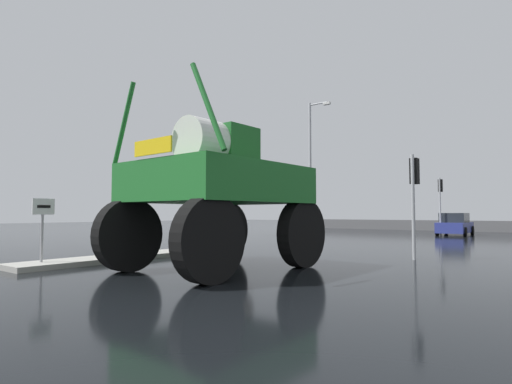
{
  "coord_description": "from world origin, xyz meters",
  "views": [
    {
      "loc": [
        7.72,
        -1.31,
        1.47
      ],
      "look_at": [
        -0.02,
        8.82,
        2.15
      ],
      "focal_mm": 28.75,
      "sensor_mm": 36.0,
      "label": 1
    }
  ],
  "objects_px": {
    "sedan_ahead": "(455,225)",
    "streetlight_far_left": "(311,162)",
    "lane_arrow_sign": "(43,218)",
    "traffic_signal_near_right": "(414,183)",
    "traffic_signal_near_left": "(220,185)",
    "bare_tree_left": "(230,165)",
    "oversize_sprayer": "(218,190)",
    "traffic_signal_far_left": "(440,193)"
  },
  "relations": [
    {
      "from": "sedan_ahead",
      "to": "bare_tree_left",
      "type": "height_order",
      "value": "bare_tree_left"
    },
    {
      "from": "oversize_sprayer",
      "to": "sedan_ahead",
      "type": "relative_size",
      "value": 1.34
    },
    {
      "from": "streetlight_far_left",
      "to": "bare_tree_left",
      "type": "xyz_separation_m",
      "value": [
        -3.68,
        -4.53,
        -0.39
      ]
    },
    {
      "from": "lane_arrow_sign",
      "to": "traffic_signal_far_left",
      "type": "bearing_deg",
      "value": 78.95
    },
    {
      "from": "traffic_signal_near_right",
      "to": "traffic_signal_far_left",
      "type": "bearing_deg",
      "value": 100.34
    },
    {
      "from": "traffic_signal_near_left",
      "to": "bare_tree_left",
      "type": "bearing_deg",
      "value": 128.25
    },
    {
      "from": "traffic_signal_near_left",
      "to": "bare_tree_left",
      "type": "relative_size",
      "value": 0.62
    },
    {
      "from": "traffic_signal_near_right",
      "to": "oversize_sprayer",
      "type": "bearing_deg",
      "value": -121.67
    },
    {
      "from": "sedan_ahead",
      "to": "traffic_signal_near_left",
      "type": "relative_size",
      "value": 1.08
    },
    {
      "from": "lane_arrow_sign",
      "to": "streetlight_far_left",
      "type": "height_order",
      "value": "streetlight_far_left"
    },
    {
      "from": "traffic_signal_near_right",
      "to": "traffic_signal_far_left",
      "type": "xyz_separation_m",
      "value": [
        -2.87,
        15.71,
        0.37
      ]
    },
    {
      "from": "lane_arrow_sign",
      "to": "streetlight_far_left",
      "type": "distance_m",
      "value": 20.39
    },
    {
      "from": "sedan_ahead",
      "to": "streetlight_far_left",
      "type": "xyz_separation_m",
      "value": [
        -8.1,
        -5.41,
        4.4
      ]
    },
    {
      "from": "sedan_ahead",
      "to": "traffic_signal_near_left",
      "type": "height_order",
      "value": "traffic_signal_near_left"
    },
    {
      "from": "traffic_signal_far_left",
      "to": "streetlight_far_left",
      "type": "height_order",
      "value": "streetlight_far_left"
    },
    {
      "from": "traffic_signal_near_left",
      "to": "oversize_sprayer",
      "type": "bearing_deg",
      "value": -48.03
    },
    {
      "from": "streetlight_far_left",
      "to": "traffic_signal_far_left",
      "type": "bearing_deg",
      "value": 28.77
    },
    {
      "from": "streetlight_far_left",
      "to": "bare_tree_left",
      "type": "height_order",
      "value": "streetlight_far_left"
    },
    {
      "from": "traffic_signal_near_left",
      "to": "lane_arrow_sign",
      "type": "bearing_deg",
      "value": -83.46
    },
    {
      "from": "oversize_sprayer",
      "to": "sedan_ahead",
      "type": "bearing_deg",
      "value": -0.84
    },
    {
      "from": "lane_arrow_sign",
      "to": "traffic_signal_near_left",
      "type": "xyz_separation_m",
      "value": [
        -0.95,
        8.26,
        1.43
      ]
    },
    {
      "from": "traffic_signal_far_left",
      "to": "oversize_sprayer",
      "type": "bearing_deg",
      "value": -91.59
    },
    {
      "from": "lane_arrow_sign",
      "to": "traffic_signal_near_right",
      "type": "bearing_deg",
      "value": 47.59
    },
    {
      "from": "oversize_sprayer",
      "to": "traffic_signal_near_left",
      "type": "relative_size",
      "value": 1.45
    },
    {
      "from": "sedan_ahead",
      "to": "traffic_signal_near_right",
      "type": "xyz_separation_m",
      "value": [
        2.28,
        -16.98,
        1.75
      ]
    },
    {
      "from": "traffic_signal_far_left",
      "to": "traffic_signal_near_left",
      "type": "bearing_deg",
      "value": -109.71
    },
    {
      "from": "traffic_signal_near_right",
      "to": "streetlight_far_left",
      "type": "bearing_deg",
      "value": 131.89
    },
    {
      "from": "lane_arrow_sign",
      "to": "traffic_signal_near_left",
      "type": "relative_size",
      "value": 0.46
    },
    {
      "from": "sedan_ahead",
      "to": "traffic_signal_far_left",
      "type": "distance_m",
      "value": 2.54
    },
    {
      "from": "traffic_signal_near_right",
      "to": "bare_tree_left",
      "type": "relative_size",
      "value": 0.55
    },
    {
      "from": "traffic_signal_near_left",
      "to": "streetlight_far_left",
      "type": "height_order",
      "value": "streetlight_far_left"
    },
    {
      "from": "lane_arrow_sign",
      "to": "traffic_signal_near_right",
      "type": "relative_size",
      "value": 0.51
    },
    {
      "from": "traffic_signal_near_right",
      "to": "traffic_signal_near_left",
      "type": "bearing_deg",
      "value": -179.95
    },
    {
      "from": "oversize_sprayer",
      "to": "streetlight_far_left",
      "type": "distance_m",
      "value": 18.77
    },
    {
      "from": "lane_arrow_sign",
      "to": "oversize_sprayer",
      "type": "relative_size",
      "value": 0.32
    },
    {
      "from": "traffic_signal_near_right",
      "to": "streetlight_far_left",
      "type": "relative_size",
      "value": 0.36
    },
    {
      "from": "sedan_ahead",
      "to": "streetlight_far_left",
      "type": "distance_m",
      "value": 10.69
    },
    {
      "from": "lane_arrow_sign",
      "to": "oversize_sprayer",
      "type": "xyz_separation_m",
      "value": [
        4.09,
        2.66,
        0.75
      ]
    },
    {
      "from": "traffic_signal_near_right",
      "to": "streetlight_far_left",
      "type": "distance_m",
      "value": 15.78
    },
    {
      "from": "sedan_ahead",
      "to": "bare_tree_left",
      "type": "bearing_deg",
      "value": 129.35
    },
    {
      "from": "lane_arrow_sign",
      "to": "streetlight_far_left",
      "type": "bearing_deg",
      "value": 98.14
    },
    {
      "from": "sedan_ahead",
      "to": "streetlight_far_left",
      "type": "height_order",
      "value": "streetlight_far_left"
    }
  ]
}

